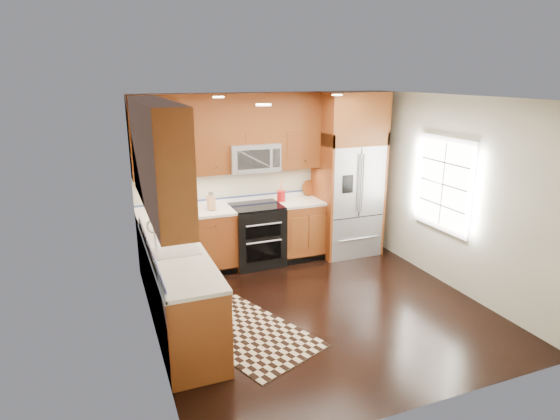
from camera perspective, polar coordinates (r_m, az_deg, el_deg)
name	(u,v)px	position (r m, az deg, el deg)	size (l,w,h in m)	color
ground	(318,308)	(6.09, 4.71, -11.78)	(4.00, 4.00, 0.00)	black
wall_back	(264,177)	(7.39, -1.92, 4.07)	(4.00, 0.02, 2.60)	beige
wall_left	(149,229)	(5.06, -15.72, -2.25)	(0.02, 4.00, 2.60)	beige
wall_right	(454,194)	(6.71, 20.49, 1.80)	(0.02, 4.00, 2.60)	beige
window	(444,184)	(6.82, 19.32, 3.00)	(0.04, 1.10, 1.30)	white
base_cabinets	(206,263)	(6.30, -9.07, -6.42)	(2.85, 3.00, 0.90)	brown
countertop	(213,226)	(6.27, -8.23, -1.90)	(2.86, 3.01, 0.04)	silver
upper_cabinets	(203,142)	(6.08, -9.38, 8.18)	(2.85, 3.00, 1.15)	brown
range	(257,235)	(7.23, -2.84, -3.06)	(0.76, 0.67, 0.95)	black
microwave	(253,157)	(7.05, -3.32, 6.45)	(0.76, 0.40, 0.42)	#B2B2B7
refrigerator	(348,175)	(7.59, 8.33, 4.27)	(0.98, 0.75, 2.60)	#B2B2B7
sink_faucet	(173,246)	(5.40, -12.95, -4.33)	(0.54, 0.44, 0.37)	#B2B2B7
rug	(247,333)	(5.55, -4.08, -14.68)	(1.00, 1.67, 0.01)	black
knife_block	(211,202)	(6.91, -8.39, 0.92)	(0.11, 0.14, 0.27)	tan
utensil_crock	(281,194)	(7.29, 0.14, 2.02)	(0.16, 0.16, 0.36)	maroon
cutting_board	(309,195)	(7.69, 3.52, 1.85)	(0.26, 0.26, 0.02)	brown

